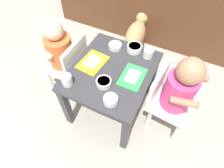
# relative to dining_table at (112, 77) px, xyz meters

# --- Properties ---
(ground_plane) EXTENTS (7.00, 7.00, 0.00)m
(ground_plane) POSITION_rel_dining_table_xyz_m (0.00, 0.00, -0.35)
(ground_plane) COLOR #9E998E
(dining_table) EXTENTS (0.50, 0.58, 0.42)m
(dining_table) POSITION_rel_dining_table_xyz_m (0.00, 0.00, 0.00)
(dining_table) COLOR #333338
(dining_table) RESTS_ON ground
(seated_child_left) EXTENTS (0.28, 0.28, 0.63)m
(seated_child_left) POSITION_rel_dining_table_xyz_m (-0.41, 0.02, 0.05)
(seated_child_left) COLOR white
(seated_child_left) RESTS_ON ground
(seated_child_right) EXTENTS (0.30, 0.30, 0.66)m
(seated_child_right) POSITION_rel_dining_table_xyz_m (0.41, 0.04, 0.07)
(seated_child_right) COLOR white
(seated_child_right) RESTS_ON ground
(dog) EXTENTS (0.19, 0.46, 0.33)m
(dog) POSITION_rel_dining_table_xyz_m (-0.07, 0.64, -0.12)
(dog) COLOR tan
(dog) RESTS_ON ground
(food_tray_left) EXTENTS (0.16, 0.20, 0.02)m
(food_tray_left) POSITION_rel_dining_table_xyz_m (-0.14, -0.00, 0.08)
(food_tray_left) COLOR gold
(food_tray_left) RESTS_ON dining_table
(food_tray_right) EXTENTS (0.14, 0.19, 0.02)m
(food_tray_right) POSITION_rel_dining_table_xyz_m (0.14, -0.00, 0.08)
(food_tray_right) COLOR green
(food_tray_right) RESTS_ON dining_table
(water_cup_left) EXTENTS (0.07, 0.07, 0.06)m
(water_cup_left) POSITION_rel_dining_table_xyz_m (0.16, 0.21, 0.10)
(water_cup_left) COLOR white
(water_cup_left) RESTS_ON dining_table
(water_cup_right) EXTENTS (0.06, 0.06, 0.07)m
(water_cup_right) POSITION_rel_dining_table_xyz_m (-0.19, -0.21, 0.11)
(water_cup_right) COLOR white
(water_cup_right) RESTS_ON dining_table
(cereal_bowl_right_side) EXTENTS (0.10, 0.10, 0.04)m
(cereal_bowl_right_side) POSITION_rel_dining_table_xyz_m (0.06, 0.23, 0.10)
(cereal_bowl_right_side) COLOR white
(cereal_bowl_right_side) RESTS_ON dining_table
(cereal_bowl_left_side) EXTENTS (0.08, 0.08, 0.04)m
(cereal_bowl_left_side) POSITION_rel_dining_table_xyz_m (0.10, -0.22, 0.10)
(cereal_bowl_left_side) COLOR silver
(cereal_bowl_left_side) RESTS_ON dining_table
(veggie_bowl_far) EXTENTS (0.09, 0.09, 0.03)m
(veggie_bowl_far) POSITION_rel_dining_table_xyz_m (-0.07, 0.19, 0.09)
(veggie_bowl_far) COLOR silver
(veggie_bowl_far) RESTS_ON dining_table
(veggie_bowl_near) EXTENTS (0.09, 0.09, 0.04)m
(veggie_bowl_near) POSITION_rel_dining_table_xyz_m (0.01, -0.12, 0.10)
(veggie_bowl_near) COLOR silver
(veggie_bowl_near) RESTS_ON dining_table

